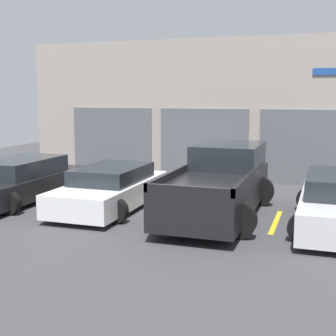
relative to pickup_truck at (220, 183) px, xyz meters
The scene contains 8 objects.
ground_plane 2.42m from the pickup_truck, 129.65° to the left, with size 28.00×28.00×0.00m, color #3D3D3F.
shophouse_building 5.50m from the pickup_truck, 106.21° to the left, with size 14.16×0.68×5.01m.
pickup_truck is the anchor object (origin of this frame).
sedan_white 2.94m from the pickup_truck, behind, with size 2.13×4.31×1.14m.
sedan_side 5.84m from the pickup_truck, behind, with size 2.14×4.76×1.21m.
parking_stripe_left 4.46m from the pickup_truck, behind, with size 0.12×2.20×0.01m, color gold.
parking_stripe_centre 1.69m from the pickup_truck, 168.37° to the right, with size 0.12×2.20×0.01m, color gold.
parking_stripe_right 1.69m from the pickup_truck, 11.63° to the right, with size 0.12×2.20×0.01m, color gold.
Camera 1 is at (3.99, -13.24, 3.01)m, focal length 50.00 mm.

